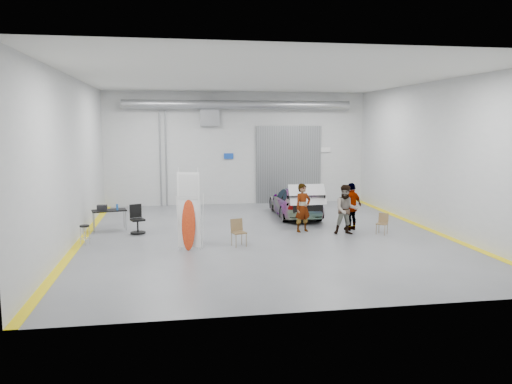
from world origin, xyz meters
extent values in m
plane|color=#5B5D62|center=(0.00, 0.00, 0.00)|extent=(16.00, 16.00, 0.00)
cube|color=#B3B5B8|center=(-7.00, 0.00, 3.00)|extent=(0.02, 16.00, 6.00)
cube|color=#B3B5B8|center=(7.00, 0.00, 3.00)|extent=(0.02, 16.00, 6.00)
cube|color=#B3B5B8|center=(0.00, 8.00, 3.00)|extent=(14.00, 0.02, 6.00)
cube|color=#B3B5B8|center=(0.00, -8.00, 3.00)|extent=(14.00, 0.02, 6.00)
cube|color=silver|center=(0.00, 0.00, 6.00)|extent=(14.00, 16.00, 0.02)
cube|color=gray|center=(2.80, 7.92, 2.10)|extent=(3.60, 0.12, 4.20)
cube|color=gray|center=(-1.50, 7.92, 4.80)|extent=(1.00, 0.50, 1.20)
cylinder|color=gray|center=(0.00, 7.40, 5.30)|extent=(11.90, 0.44, 0.44)
cube|color=#143FA7|center=(-0.50, 7.92, 2.60)|extent=(0.50, 0.04, 0.30)
cube|color=white|center=(4.80, 7.92, 2.90)|extent=(0.70, 0.04, 0.25)
cylinder|color=gray|center=(-3.80, 7.92, 2.50)|extent=(0.08, 0.08, 5.00)
cylinder|color=gray|center=(-4.10, 7.92, 2.50)|extent=(0.08, 0.08, 5.00)
cube|color=yellow|center=(-6.85, 0.00, 0.01)|extent=(0.30, 16.00, 0.01)
cube|color=yellow|center=(6.85, 0.00, 0.01)|extent=(0.30, 16.00, 0.01)
imported|color=white|center=(2.17, 3.83, 0.68)|extent=(2.06, 4.76, 1.36)
imported|color=olive|center=(1.65, 0.45, 0.97)|extent=(0.83, 0.69, 1.95)
imported|color=teal|center=(3.19, -0.31, 0.98)|extent=(1.06, 0.88, 1.96)
imported|color=#9C5F34|center=(3.68, 0.43, 0.97)|extent=(1.20, 0.98, 1.94)
cube|color=white|center=(-2.88, -1.79, 0.95)|extent=(0.78, 0.26, 1.71)
ellipsoid|color=#F35015|center=(-2.88, -1.87, 0.90)|extent=(0.52, 0.35, 1.80)
cube|color=white|center=(-2.88, -1.81, 2.23)|extent=(0.75, 0.25, 0.90)
cylinder|color=white|center=(-3.21, -1.79, 1.42)|extent=(0.02, 0.02, 2.84)
cylinder|color=white|center=(-2.55, -1.79, 1.42)|extent=(0.02, 0.02, 2.84)
cube|color=brown|center=(-1.20, -1.55, 0.49)|extent=(0.56, 0.54, 0.04)
cube|color=brown|center=(-1.20, -1.35, 0.74)|extent=(0.46, 0.22, 0.43)
cube|color=brown|center=(4.58, -0.54, 0.42)|extent=(0.54, 0.54, 0.04)
cube|color=brown|center=(4.58, -0.37, 0.63)|extent=(0.35, 0.32, 0.37)
cylinder|color=black|center=(-6.60, -0.44, 0.69)|extent=(0.34, 0.34, 0.05)
torus|color=silver|center=(-6.60, -0.44, 0.22)|extent=(0.36, 0.36, 0.02)
cylinder|color=gray|center=(-6.64, 1.68, 0.40)|extent=(0.03, 0.03, 0.80)
cylinder|color=gray|center=(-5.42, 1.68, 0.40)|extent=(0.03, 0.03, 0.80)
cylinder|color=gray|center=(-6.64, 2.24, 0.40)|extent=(0.03, 0.03, 0.80)
cylinder|color=gray|center=(-5.42, 2.24, 0.40)|extent=(0.03, 0.03, 0.80)
cube|color=black|center=(-6.03, 1.96, 0.82)|extent=(1.45, 0.95, 0.04)
cylinder|color=#1B53A7|center=(-5.70, 1.85, 0.97)|extent=(0.09, 0.09, 0.24)
cube|color=black|center=(-6.31, 2.01, 0.94)|extent=(0.39, 0.24, 0.20)
cylinder|color=black|center=(-4.86, 1.14, 0.04)|extent=(0.60, 0.60, 0.04)
cylinder|color=black|center=(-4.86, 1.14, 0.30)|extent=(0.06, 0.06, 0.51)
cube|color=black|center=(-4.86, 1.14, 0.56)|extent=(0.63, 0.63, 0.07)
cube|color=black|center=(-4.86, 1.38, 0.88)|extent=(0.46, 0.22, 0.53)
cube|color=silver|center=(2.17, 1.74, 1.38)|extent=(1.59, 0.96, 0.04)
camera|label=1|loc=(-3.41, -18.62, 4.26)|focal=35.00mm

